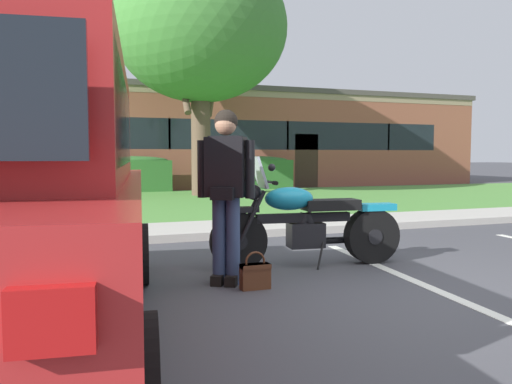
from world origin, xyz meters
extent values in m
plane|color=#424247|center=(0.00, 0.00, 0.00)|extent=(140.00, 140.00, 0.00)
cube|color=#B7B2A8|center=(0.00, 3.53, 0.06)|extent=(60.00, 0.20, 0.12)
cube|color=#B7B2A8|center=(0.00, 4.38, 0.04)|extent=(60.00, 1.50, 0.08)
cube|color=#518E3D|center=(0.00, 9.25, 0.03)|extent=(60.00, 8.24, 0.06)
cube|color=silver|center=(-2.60, 0.20, 0.00)|extent=(0.50, 4.39, 0.01)
cube|color=silver|center=(0.40, 0.20, 0.00)|extent=(0.50, 4.39, 0.01)
cylinder|color=black|center=(-1.10, 1.43, 0.32)|extent=(0.65, 0.17, 0.64)
cylinder|color=black|center=(-1.10, 1.43, 0.32)|extent=(0.19, 0.14, 0.18)
cylinder|color=black|center=(0.50, 1.26, 0.32)|extent=(0.66, 0.25, 0.64)
cylinder|color=black|center=(0.50, 1.26, 0.32)|extent=(0.20, 0.22, 0.18)
cube|color=black|center=(-1.10, 1.43, 0.67)|extent=(0.45, 0.18, 0.06)
cube|color=teal|center=(0.55, 1.26, 0.66)|extent=(0.46, 0.24, 0.08)
cylinder|color=black|center=(-0.97, 1.33, 0.60)|extent=(0.31, 0.08, 0.58)
cylinder|color=black|center=(-0.95, 1.49, 0.60)|extent=(0.31, 0.08, 0.58)
sphere|color=black|center=(-0.92, 1.41, 0.86)|extent=(0.17, 0.17, 0.17)
cylinder|color=black|center=(-0.79, 1.40, 0.98)|extent=(0.11, 0.72, 0.03)
cylinder|color=black|center=(-0.82, 1.04, 0.98)|extent=(0.05, 0.10, 0.04)
cylinder|color=black|center=(-0.75, 1.75, 0.98)|extent=(0.05, 0.10, 0.04)
sphere|color=black|center=(-0.84, 1.10, 1.14)|extent=(0.08, 0.08, 0.08)
sphere|color=black|center=(-0.77, 1.70, 1.14)|extent=(0.08, 0.08, 0.08)
cube|color=#B2BCC6|center=(-0.86, 1.40, 1.08)|extent=(0.18, 0.37, 0.35)
cube|color=black|center=(-0.35, 1.35, 0.56)|extent=(1.10, 0.21, 0.10)
ellipsoid|color=teal|center=(-0.52, 1.37, 0.78)|extent=(0.59, 0.38, 0.26)
cube|color=black|center=(-0.02, 1.32, 0.70)|extent=(0.67, 0.34, 0.12)
cube|color=black|center=(-0.32, 1.35, 0.36)|extent=(0.42, 0.28, 0.28)
cylinder|color=black|center=(-0.35, 1.35, 0.52)|extent=(0.19, 0.14, 0.21)
cylinder|color=black|center=(-0.29, 1.34, 0.52)|extent=(0.19, 0.14, 0.21)
cylinder|color=black|center=(0.06, 1.45, 0.26)|extent=(0.61, 0.14, 0.08)
cylinder|color=black|center=(0.26, 1.43, 0.26)|extent=(0.61, 0.14, 0.08)
cylinder|color=black|center=(-0.22, 1.18, 0.15)|extent=(0.13, 0.11, 0.30)
cube|color=black|center=(-1.35, 0.84, 0.05)|extent=(0.22, 0.26, 0.10)
cube|color=black|center=(-1.47, 0.91, 0.05)|extent=(0.22, 0.26, 0.10)
cylinder|color=navy|center=(-1.34, 0.85, 0.43)|extent=(0.14, 0.14, 0.86)
cylinder|color=navy|center=(-1.46, 0.93, 0.43)|extent=(0.14, 0.14, 0.86)
cube|color=black|center=(-1.40, 0.89, 1.15)|extent=(0.44, 0.39, 0.58)
cube|color=black|center=(-1.40, 0.89, 1.42)|extent=(0.36, 0.33, 0.06)
sphere|color=#A87A5B|center=(-1.40, 0.89, 1.56)|extent=(0.21, 0.21, 0.21)
sphere|color=black|center=(-1.39, 0.90, 1.59)|extent=(0.23, 0.23, 0.23)
cube|color=black|center=(-1.47, 0.78, 0.90)|extent=(0.24, 0.20, 0.12)
cylinder|color=black|center=(-1.19, 0.77, 1.13)|extent=(0.09, 0.09, 0.56)
cylinder|color=black|center=(-1.60, 1.02, 1.13)|extent=(0.09, 0.09, 0.56)
cube|color=#562D19|center=(-1.20, 0.61, 0.12)|extent=(0.28, 0.12, 0.24)
cube|color=#562D19|center=(-1.20, 0.61, 0.22)|extent=(0.28, 0.13, 0.04)
torus|color=#562D19|center=(-1.20, 0.61, 0.26)|extent=(0.20, 0.02, 0.20)
cube|color=black|center=(-2.49, -0.43, 1.48)|extent=(0.38, 2.71, 0.55)
cube|color=black|center=(-3.17, 0.90, 1.44)|extent=(1.58, 0.43, 0.51)
cube|color=black|center=(-3.00, 2.20, 0.40)|extent=(1.90, 0.34, 0.20)
cube|color=#B21414|center=(-2.87, -2.62, 0.88)|extent=(0.21, 0.08, 0.16)
cylinder|color=black|center=(-2.23, 1.16, 0.30)|extent=(0.31, 0.63, 0.60)
cylinder|color=black|center=(-2.60, -1.73, 0.30)|extent=(0.31, 0.63, 0.60)
cylinder|color=brown|center=(0.91, 11.26, 1.56)|extent=(0.58, 0.58, 3.11)
ellipsoid|color=#3D7A33|center=(0.91, 11.26, 5.06)|extent=(5.19, 5.19, 4.42)
cylinder|color=brown|center=(1.24, 11.26, 3.03)|extent=(0.20, 0.83, 1.18)
cylinder|color=brown|center=(0.42, 11.26, 3.10)|extent=(0.20, 1.15, 1.36)
cube|color=#336B2D|center=(-0.89, 13.60, 0.55)|extent=(2.56, 0.90, 1.10)
ellipsoid|color=#336B2D|center=(-0.89, 13.60, 1.10)|extent=(2.43, 0.84, 0.28)
cube|color=#336B2D|center=(3.35, 13.60, 0.55)|extent=(2.93, 0.90, 1.10)
ellipsoid|color=#336B2D|center=(3.35, 13.60, 1.10)|extent=(2.78, 0.84, 0.28)
cube|color=#93513D|center=(0.53, 19.96, 1.85)|extent=(26.93, 11.19, 3.69)
cube|color=#998466|center=(0.53, 14.40, 3.57)|extent=(26.93, 0.10, 0.24)
cube|color=#4C4742|center=(0.53, 19.96, 3.79)|extent=(27.20, 11.31, 0.20)
cube|color=#1E282D|center=(0.53, 14.39, 2.03)|extent=(22.89, 0.06, 1.10)
cube|color=#93513D|center=(-4.04, 14.38, 2.03)|extent=(0.08, 0.04, 1.20)
cube|color=#93513D|center=(0.53, 14.38, 2.03)|extent=(0.08, 0.04, 1.20)
cube|color=#93513D|center=(5.11, 14.38, 2.03)|extent=(0.08, 0.04, 1.20)
cube|color=#93513D|center=(9.69, 14.38, 2.03)|extent=(0.08, 0.04, 1.20)
cube|color=#473323|center=(5.92, 14.40, 1.05)|extent=(1.00, 0.08, 2.10)
camera|label=1|loc=(-2.82, -3.88, 1.26)|focal=35.95mm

